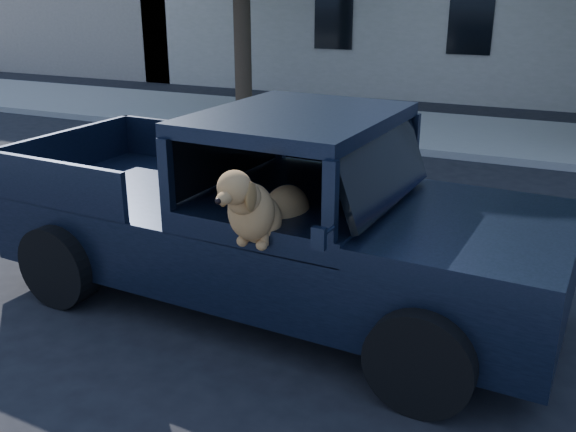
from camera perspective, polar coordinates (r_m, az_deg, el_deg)
name	(u,v)px	position (r m, az deg, el deg)	size (l,w,h in m)	color
ground	(155,292)	(7.34, -11.75, -6.63)	(120.00, 120.00, 0.00)	black
far_sidewalk	(387,128)	(15.31, 8.79, 7.75)	(60.00, 4.00, 0.15)	gray
lane_stripes	(408,221)	(9.43, 10.64, -0.44)	(21.60, 0.14, 0.01)	silver
pickup_truck	(265,239)	(6.77, -2.10, -2.03)	(5.92, 3.13, 2.07)	black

